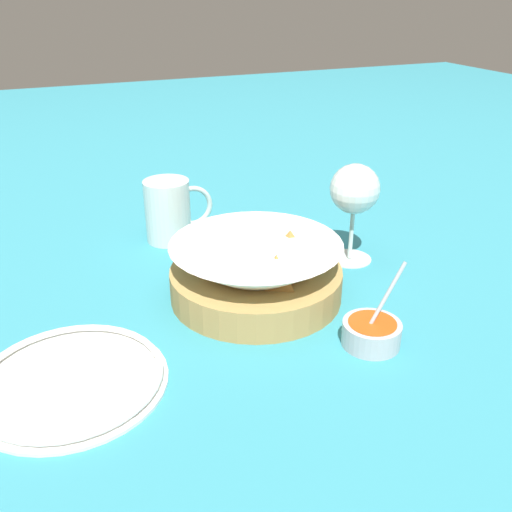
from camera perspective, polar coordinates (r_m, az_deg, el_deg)
ground_plane at (r=0.81m, az=-1.65°, el=-4.99°), size 4.00×4.00×0.00m
food_basket at (r=0.82m, az=0.05°, el=-1.74°), size 0.25×0.25×0.10m
sauce_cup at (r=0.74m, az=11.48°, el=-7.46°), size 0.08×0.07×0.11m
wine_glass at (r=0.91m, az=9.84°, el=6.31°), size 0.08×0.08×0.16m
beer_mug at (r=1.01m, az=-8.68°, el=4.29°), size 0.12×0.08×0.11m
side_plate at (r=0.70m, az=-18.08°, el=-11.66°), size 0.22×0.22×0.01m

